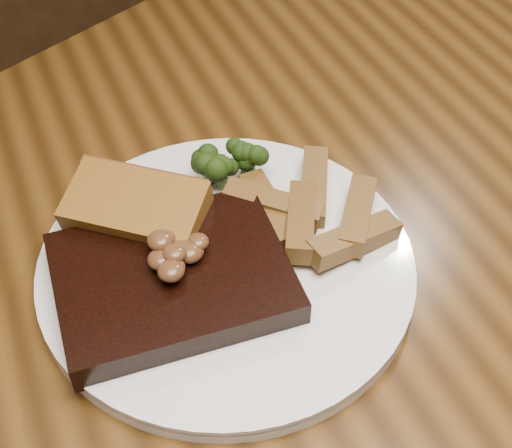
{
  "coord_description": "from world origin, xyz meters",
  "views": [
    {
      "loc": [
        -0.16,
        -0.37,
        1.21
      ],
      "look_at": [
        0.0,
        0.0,
        0.78
      ],
      "focal_mm": 50.0,
      "sensor_mm": 36.0,
      "label": 1
    }
  ],
  "objects_px": {
    "dining_table": "(257,316)",
    "garlic_bread": "(139,223)",
    "potato_wedges": "(310,212)",
    "steak": "(172,279)",
    "plate": "(227,267)",
    "chair_far": "(88,124)"
  },
  "relations": [
    {
      "from": "chair_far",
      "to": "garlic_bread",
      "type": "xyz_separation_m",
      "value": [
        -0.04,
        -0.51,
        0.27
      ]
    },
    {
      "from": "garlic_bread",
      "to": "steak",
      "type": "bearing_deg",
      "value": -44.64
    },
    {
      "from": "steak",
      "to": "garlic_bread",
      "type": "bearing_deg",
      "value": 99.82
    },
    {
      "from": "chair_far",
      "to": "garlic_bread",
      "type": "bearing_deg",
      "value": 61.85
    },
    {
      "from": "plate",
      "to": "garlic_bread",
      "type": "height_order",
      "value": "garlic_bread"
    },
    {
      "from": "chair_far",
      "to": "steak",
      "type": "xyz_separation_m",
      "value": [
        -0.03,
        -0.58,
        0.27
      ]
    },
    {
      "from": "dining_table",
      "to": "plate",
      "type": "distance_m",
      "value": 0.1
    },
    {
      "from": "potato_wedges",
      "to": "steak",
      "type": "bearing_deg",
      "value": -169.42
    },
    {
      "from": "dining_table",
      "to": "garlic_bread",
      "type": "xyz_separation_m",
      "value": [
        -0.09,
        0.05,
        0.12
      ]
    },
    {
      "from": "steak",
      "to": "garlic_bread",
      "type": "relative_size",
      "value": 1.58
    },
    {
      "from": "potato_wedges",
      "to": "chair_far",
      "type": "bearing_deg",
      "value": 100.59
    },
    {
      "from": "dining_table",
      "to": "garlic_bread",
      "type": "distance_m",
      "value": 0.15
    },
    {
      "from": "plate",
      "to": "potato_wedges",
      "type": "relative_size",
      "value": 2.8
    },
    {
      "from": "potato_wedges",
      "to": "garlic_bread",
      "type": "bearing_deg",
      "value": 162.18
    },
    {
      "from": "plate",
      "to": "garlic_bread",
      "type": "xyz_separation_m",
      "value": [
        -0.06,
        0.06,
        0.02
      ]
    },
    {
      "from": "dining_table",
      "to": "chair_far",
      "type": "xyz_separation_m",
      "value": [
        -0.05,
        0.56,
        -0.16
      ]
    },
    {
      "from": "chair_far",
      "to": "steak",
      "type": "distance_m",
      "value": 0.64
    },
    {
      "from": "dining_table",
      "to": "garlic_bread",
      "type": "bearing_deg",
      "value": 150.33
    },
    {
      "from": "garlic_bread",
      "to": "chair_far",
      "type": "bearing_deg",
      "value": 125.94
    },
    {
      "from": "dining_table",
      "to": "garlic_bread",
      "type": "relative_size",
      "value": 14.09
    },
    {
      "from": "steak",
      "to": "potato_wedges",
      "type": "distance_m",
      "value": 0.14
    },
    {
      "from": "garlic_bread",
      "to": "potato_wedges",
      "type": "distance_m",
      "value": 0.15
    }
  ]
}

